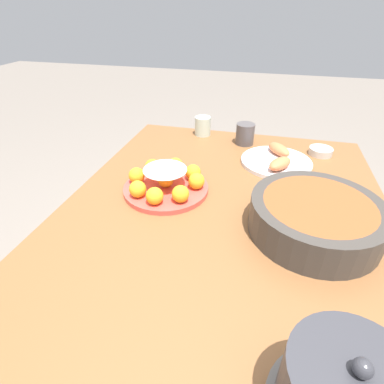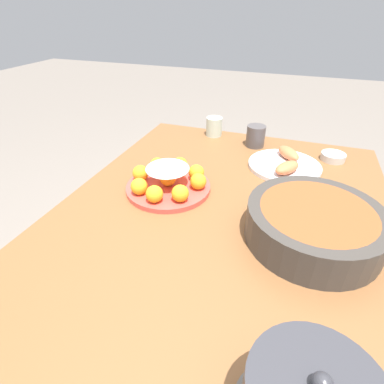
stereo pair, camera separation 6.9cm
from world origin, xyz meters
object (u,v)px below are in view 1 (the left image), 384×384
cake_plate (166,182)px  seafood_platter (277,160)px  dining_table (220,245)px  cup_far (245,134)px  cup_near (203,126)px  sauce_bowl (321,151)px  serving_bowl (315,217)px

cake_plate → seafood_platter: (-0.28, 0.34, -0.02)m
seafood_platter → dining_table: bearing=-21.1°
cake_plate → cup_far: (-0.43, 0.20, 0.01)m
dining_table → cup_near: cup_near is taller
cake_plate → sauce_bowl: bearing=128.5°
serving_bowl → cup_far: 0.58m
seafood_platter → cup_far: (-0.16, -0.14, 0.03)m
cake_plate → serving_bowl: serving_bowl is taller
cake_plate → sauce_bowl: (-0.40, 0.51, -0.02)m
dining_table → seafood_platter: bearing=158.9°
seafood_platter → cup_near: 0.39m
serving_bowl → cup_far: bearing=-156.5°
serving_bowl → sauce_bowl: bearing=172.0°
sauce_bowl → cup_far: bearing=-95.8°
seafood_platter → serving_bowl: bearing=14.1°
dining_table → seafood_platter: (-0.37, 0.14, 0.12)m
dining_table → sauce_bowl: bearing=148.2°
dining_table → cake_plate: 0.26m
cake_plate → seafood_platter: size_ratio=1.04×
cake_plate → cup_near: size_ratio=3.31×
sauce_bowl → seafood_platter: size_ratio=0.35×
serving_bowl → seafood_platter: 0.39m
cake_plate → sauce_bowl: size_ratio=3.03×
serving_bowl → seafood_platter: bearing=-165.9°
dining_table → serving_bowl: 0.28m
cake_plate → serving_bowl: (0.10, 0.43, 0.02)m
cup_far → seafood_platter: bearing=41.2°
dining_table → cake_plate: cake_plate is taller
cup_near → seafood_platter: bearing=57.5°
serving_bowl → cup_near: bearing=-144.1°
sauce_bowl → serving_bowl: bearing=-8.0°
cake_plate → cup_near: bearing=178.7°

